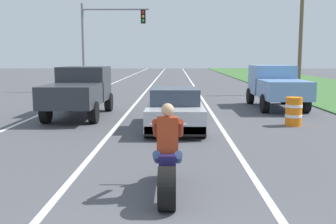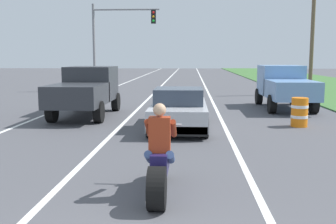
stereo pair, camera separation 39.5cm
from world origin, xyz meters
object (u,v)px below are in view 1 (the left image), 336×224
at_px(motorcycle_with_rider, 168,163).
at_px(traffic_light_mast_near, 104,33).
at_px(pickup_truck_left_lane_dark_grey, 80,89).
at_px(construction_barrel_nearest, 294,111).
at_px(pickup_truck_right_shoulder_light_blue, 276,85).
at_px(sports_car_silver, 175,110).

height_order(motorcycle_with_rider, traffic_light_mast_near, traffic_light_mast_near).
bearing_deg(pickup_truck_left_lane_dark_grey, construction_barrel_nearest, -14.13).
relative_size(pickup_truck_left_lane_dark_grey, pickup_truck_right_shoulder_light_blue, 1.00).
bearing_deg(sports_car_silver, pickup_truck_right_shoulder_light_blue, 49.47).
bearing_deg(pickup_truck_left_lane_dark_grey, pickup_truck_right_shoulder_light_blue, 18.59).
bearing_deg(pickup_truck_right_shoulder_light_blue, traffic_light_mast_near, 136.25).
relative_size(sports_car_silver, pickup_truck_right_shoulder_light_blue, 0.90).
height_order(motorcycle_with_rider, sports_car_silver, motorcycle_with_rider).
height_order(traffic_light_mast_near, construction_barrel_nearest, traffic_light_mast_near).
bearing_deg(construction_barrel_nearest, pickup_truck_left_lane_dark_grey, 165.87).
distance_m(pickup_truck_right_shoulder_light_blue, traffic_light_mast_near, 13.65).
xyz_separation_m(pickup_truck_right_shoulder_light_blue, traffic_light_mast_near, (-9.64, 9.23, 2.89)).
bearing_deg(pickup_truck_right_shoulder_light_blue, motorcycle_with_rider, -111.75).
distance_m(pickup_truck_right_shoulder_light_blue, construction_barrel_nearest, 4.94).
bearing_deg(traffic_light_mast_near, motorcycle_with_rider, -77.36).
bearing_deg(pickup_truck_right_shoulder_light_blue, construction_barrel_nearest, -96.82).
bearing_deg(pickup_truck_right_shoulder_light_blue, pickup_truck_left_lane_dark_grey, -161.41).
bearing_deg(traffic_light_mast_near, pickup_truck_right_shoulder_light_blue, -43.75).
bearing_deg(motorcycle_with_rider, pickup_truck_left_lane_dark_grey, 111.65).
bearing_deg(construction_barrel_nearest, pickup_truck_right_shoulder_light_blue, 83.18).
relative_size(motorcycle_with_rider, sports_car_silver, 0.51).
distance_m(motorcycle_with_rider, construction_barrel_nearest, 8.43).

